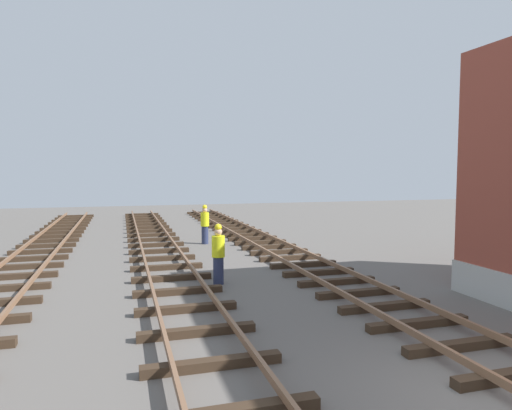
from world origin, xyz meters
The scene contains 3 objects.
ground_plane centered at (0.00, 0.00, 0.00)m, with size 83.08×83.08×0.00m, color #605B56.
track_worker_foreground centered at (-1.56, 16.20, 0.93)m, with size 0.40×0.40×1.87m.
track_worker_distant centered at (-2.53, 8.41, 0.93)m, with size 0.40×0.40×1.87m.
Camera 1 is at (-5.33, -5.15, 3.48)m, focal length 32.02 mm.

